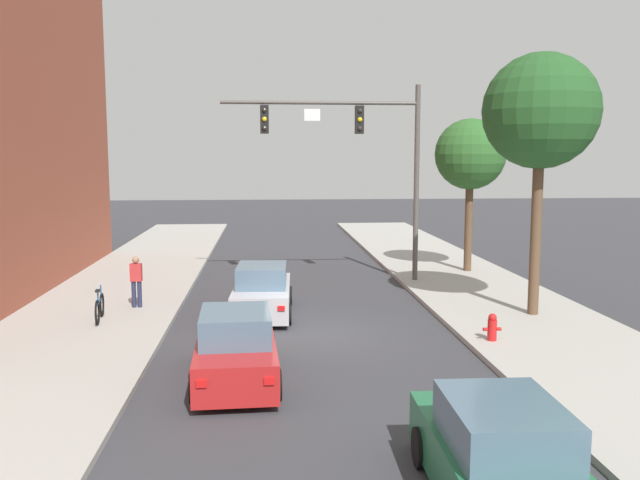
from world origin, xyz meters
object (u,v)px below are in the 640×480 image
Objects in this scene: car_lead_silver at (262,292)px; car_third_green at (500,460)px; street_tree_second at (470,155)px; traffic_signal_mast at (361,145)px; bicycle_leaning at (100,307)px; pedestrian_sidewalk_left_walker at (136,279)px; street_tree_nearest at (541,112)px; car_following_red at (236,349)px; fire_hydrant at (492,327)px.

car_lead_silver and car_third_green have the same top height.
street_tree_second is at bearing 74.14° from car_third_green.
car_lead_silver is 11.71m from street_tree_second.
traffic_signal_mast is at bearing 88.58° from car_third_green.
bicycle_leaning is at bearing 126.48° from car_third_green.
street_tree_nearest reaches higher than pedestrian_sidewalk_left_walker.
car_following_red is 6.93m from car_third_green.
car_third_green is at bearing -108.52° from fire_hydrant.
traffic_signal_mast reaches higher than bicycle_leaning.
street_tree_nearest reaches higher than car_lead_silver.
pedestrian_sidewalk_left_walker is (-7.35, 12.66, 0.34)m from car_third_green.
fire_hydrant is at bearing -103.83° from street_tree_second.
traffic_signal_mast is 1.77× the size of car_third_green.
traffic_signal_mast reaches higher than street_tree_second.
traffic_signal_mast is at bearing 126.95° from street_tree_nearest.
car_third_green is 14.65m from pedestrian_sidewalk_left_walker.
fire_hydrant is at bearing -33.50° from car_lead_silver.
car_following_red is at bearing -125.53° from street_tree_second.
street_tree_nearest is at bearing -53.05° from traffic_signal_mast.
traffic_signal_mast is 10.29m from fire_hydrant.
car_lead_silver is 1.00× the size of car_following_red.
car_third_green is 5.94× the size of fire_hydrant.
street_tree_nearest is (8.26, -1.17, 5.51)m from car_lead_silver.
traffic_signal_mast is at bearing 68.56° from car_following_red.
traffic_signal_mast is 1.19× the size of street_tree_second.
pedestrian_sidewalk_left_walker is at bearing -152.44° from traffic_signal_mast.
traffic_signal_mast is 0.97× the size of street_tree_nearest.
bicycle_leaning is 0.28× the size of street_tree_second.
street_tree_nearest is at bearing -92.67° from street_tree_second.
car_lead_silver is at bearing -128.07° from traffic_signal_mast.
bicycle_leaning is (-4.76, -0.95, -0.18)m from car_lead_silver.
car_third_green is 8.37m from fire_hydrant.
street_tree_second is at bearing 29.63° from bicycle_leaning.
street_tree_nearest is (8.81, 5.01, 5.51)m from car_following_red.
pedestrian_sidewalk_left_walker is (-4.00, 0.75, 0.34)m from car_lead_silver.
street_tree_second is (9.18, 12.85, 4.28)m from car_following_red.
street_tree_nearest is at bearing -0.99° from bicycle_leaning.
traffic_signal_mast is 4.61× the size of pedestrian_sidewalk_left_walker.
fire_hydrant is (2.24, -8.78, -4.88)m from traffic_signal_mast.
bicycle_leaning is 11.18m from fire_hydrant.
street_tree_second is (2.62, 10.64, 4.50)m from fire_hydrant.
car_following_red is at bearing -161.37° from fire_hydrant.
bicycle_leaning is at bearing 164.29° from fire_hydrant.
street_tree_second reaches higher than fire_hydrant.
fire_hydrant is 0.11× the size of street_tree_second.
fire_hydrant is 0.09× the size of street_tree_nearest.
traffic_signal_mast reaches higher than pedestrian_sidewalk_left_walker.
fire_hydrant is (10.01, -4.73, -0.56)m from pedestrian_sidewalk_left_walker.
bicycle_leaning is (-4.20, 5.24, -0.18)m from car_following_red.
car_third_green is (3.90, -5.72, 0.00)m from car_following_red.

